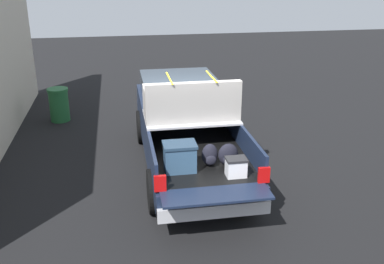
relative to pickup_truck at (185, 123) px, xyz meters
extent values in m
plane|color=black|center=(-0.34, 0.00, -0.96)|extent=(40.00, 40.00, 0.00)
cube|color=#162138|center=(-0.34, 0.00, -0.33)|extent=(5.50, 1.92, 0.45)
cube|color=black|center=(-1.54, 0.00, -0.09)|extent=(2.80, 1.80, 0.04)
cube|color=#162138|center=(-1.54, 0.93, 0.14)|extent=(2.80, 0.06, 0.50)
cube|color=#162138|center=(-1.54, -0.93, 0.14)|extent=(2.80, 0.06, 0.50)
cube|color=#162138|center=(-0.17, 0.00, 0.14)|extent=(0.06, 1.80, 0.50)
cube|color=#162138|center=(-3.22, 0.00, -0.09)|extent=(0.55, 1.80, 0.04)
cube|color=#B2B2B7|center=(-0.77, 0.00, 0.41)|extent=(1.25, 1.92, 0.04)
cube|color=#162138|center=(1.01, 0.00, 0.14)|extent=(2.30, 1.92, 0.50)
cube|color=#2D3842|center=(0.91, 0.00, 0.63)|extent=(1.94, 1.76, 0.46)
cube|color=#162138|center=(2.36, 0.00, 0.08)|extent=(0.40, 1.82, 0.38)
cube|color=#B2B2B7|center=(-3.06, 0.00, -0.44)|extent=(0.24, 1.92, 0.24)
cube|color=red|center=(-2.96, 0.88, 0.07)|extent=(0.06, 0.20, 0.28)
cube|color=red|center=(-2.96, -0.88, 0.07)|extent=(0.06, 0.20, 0.28)
cylinder|color=black|center=(1.41, 0.88, -0.53)|extent=(0.84, 0.30, 0.84)
cylinder|color=black|center=(1.41, -0.88, -0.53)|extent=(0.84, 0.30, 0.84)
cylinder|color=black|center=(-2.09, 0.88, -0.53)|extent=(0.84, 0.30, 0.84)
cylinder|color=black|center=(-2.09, -0.88, -0.53)|extent=(0.84, 0.30, 0.84)
cube|color=#335170|center=(-2.25, 0.45, 0.17)|extent=(0.40, 0.55, 0.47)
cube|color=#23394E|center=(-2.25, 0.45, 0.43)|extent=(0.44, 0.59, 0.05)
ellipsoid|color=black|center=(-2.13, -0.12, 0.14)|extent=(0.20, 0.30, 0.42)
ellipsoid|color=black|center=(-2.24, -0.12, 0.08)|extent=(0.09, 0.21, 0.18)
ellipsoid|color=black|center=(-2.18, -0.46, 0.15)|extent=(0.20, 0.37, 0.42)
ellipsoid|color=black|center=(-2.29, -0.46, 0.08)|extent=(0.09, 0.26, 0.19)
cube|color=white|center=(-2.64, -0.48, 0.08)|extent=(0.26, 0.34, 0.30)
cube|color=#262628|center=(-2.64, -0.48, 0.25)|extent=(0.28, 0.36, 0.04)
cube|color=#9E9993|center=(-0.77, 0.00, 0.64)|extent=(0.91, 1.91, 0.42)
cube|color=#9E9993|center=(-1.15, 0.00, 1.05)|extent=(0.16, 1.91, 0.40)
cube|color=#9E9993|center=(-0.72, 0.85, 0.96)|extent=(0.67, 0.20, 0.22)
cube|color=#9E9993|center=(-0.72, -0.86, 0.96)|extent=(0.67, 0.20, 0.22)
cube|color=yellow|center=(-0.77, 0.43, 1.26)|extent=(1.01, 0.03, 0.02)
cube|color=yellow|center=(-0.77, -0.43, 1.26)|extent=(1.01, 0.03, 0.02)
cylinder|color=#1E592D|center=(3.48, 3.19, -0.51)|extent=(0.56, 0.56, 0.90)
cylinder|color=#1E592D|center=(3.48, 3.19, -0.02)|extent=(0.60, 0.60, 0.08)
camera|label=1|loc=(-9.29, 1.46, 3.41)|focal=40.96mm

